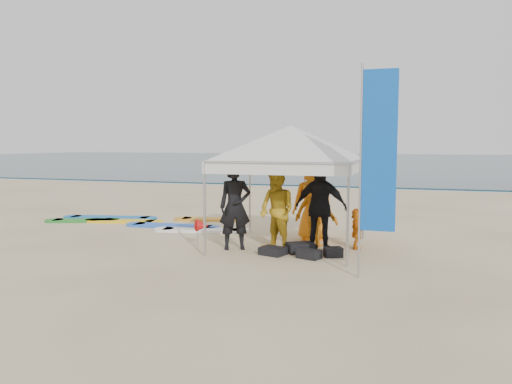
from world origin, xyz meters
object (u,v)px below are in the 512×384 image
object	(u,v)px
person_black_b	(321,208)
person_seated	(357,229)
person_yellow	(277,210)
canopy_tent	(291,126)
person_orange_b	(313,200)
surfboard_spread	(149,222)
feather_flag	(377,154)
marker_pennant	(202,226)
person_orange_a	(316,210)
person_black_a	(235,207)

from	to	relation	value
person_black_b	person_seated	distance (m)	1.04
person_yellow	canopy_tent	size ratio (longest dim) A/B	0.43
person_orange_b	surfboard_spread	distance (m)	5.20
person_orange_b	feather_flag	distance (m)	3.78
marker_pennant	person_orange_b	bearing A→B (deg)	37.04
canopy_tent	person_orange_a	bearing A→B (deg)	27.10
canopy_tent	person_yellow	bearing A→B (deg)	-108.18
person_yellow	canopy_tent	world-z (taller)	canopy_tent
person_black_a	feather_flag	world-z (taller)	feather_flag
person_orange_a	person_seated	size ratio (longest dim) A/B	1.80
person_orange_a	person_seated	bearing A→B (deg)	-166.49
person_orange_b	surfboard_spread	world-z (taller)	person_orange_b
person_seated	marker_pennant	bearing A→B (deg)	99.59
person_orange_a	person_orange_b	bearing A→B (deg)	-58.26
person_orange_b	feather_flag	bearing A→B (deg)	94.00
marker_pennant	person_black_b	bearing A→B (deg)	7.92
person_orange_a	canopy_tent	size ratio (longest dim) A/B	0.39
person_seated	person_black_b	bearing A→B (deg)	121.90
person_black_a	person_orange_b	bearing A→B (deg)	22.64
person_yellow	person_orange_b	world-z (taller)	person_orange_b
canopy_tent	person_seated	bearing A→B (deg)	9.42
person_black_a	person_yellow	world-z (taller)	person_black_a
person_orange_a	person_orange_b	size ratio (longest dim) A/B	0.84
person_black_b	marker_pennant	size ratio (longest dim) A/B	3.01
person_black_a	person_black_b	xyz separation A→B (m)	(1.84, 0.32, 0.01)
person_orange_b	feather_flag	world-z (taller)	feather_flag
person_orange_b	marker_pennant	distance (m)	2.76
marker_pennant	person_yellow	bearing A→B (deg)	4.67
canopy_tent	marker_pennant	world-z (taller)	canopy_tent
person_yellow	person_seated	world-z (taller)	person_yellow
person_black_a	person_seated	bearing A→B (deg)	-7.13
person_yellow	surfboard_spread	bearing A→B (deg)	-177.45
person_orange_a	feather_flag	bearing A→B (deg)	136.64
person_black_b	marker_pennant	bearing A→B (deg)	9.58
person_orange_b	person_black_b	bearing A→B (deg)	84.09
person_yellow	person_orange_a	xyz separation A→B (m)	(0.69, 0.80, -0.08)
person_seated	surfboard_spread	bearing A→B (deg)	68.82
person_black_a	marker_pennant	distance (m)	0.89
person_black_a	canopy_tent	world-z (taller)	canopy_tent
person_yellow	person_black_b	xyz separation A→B (m)	(0.92, 0.22, 0.07)
person_orange_a	marker_pennant	size ratio (longest dim) A/B	2.56
person_yellow	person_orange_b	bearing A→B (deg)	103.40
person_seated	canopy_tent	size ratio (longest dim) A/B	0.22
person_seated	canopy_tent	distance (m)	2.71
person_orange_a	feather_flag	world-z (taller)	feather_flag
person_yellow	canopy_tent	bearing A→B (deg)	102.94
person_black_a	surfboard_spread	bearing A→B (deg)	118.56
person_yellow	marker_pennant	distance (m)	1.74
surfboard_spread	person_yellow	bearing A→B (deg)	-28.57
person_black_b	surfboard_spread	size ratio (longest dim) A/B	0.32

